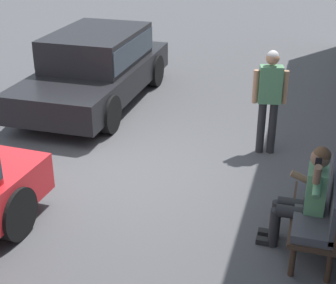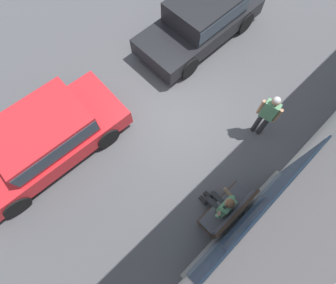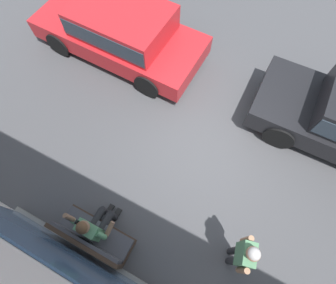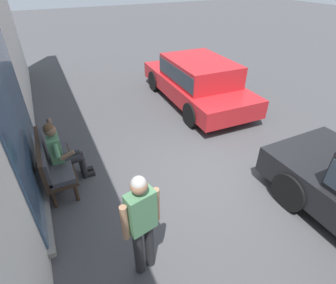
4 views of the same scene
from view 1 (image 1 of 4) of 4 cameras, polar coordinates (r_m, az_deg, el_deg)
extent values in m
plane|color=#424244|center=(8.00, -4.49, -3.26)|extent=(60.00, 60.00, 0.00)
cylinder|color=#332319|center=(5.99, 17.40, -13.09)|extent=(0.07, 0.07, 0.39)
cylinder|color=#332319|center=(7.06, 17.53, -6.80)|extent=(0.07, 0.07, 0.39)
cylinder|color=#332319|center=(5.98, 13.60, -12.66)|extent=(0.07, 0.07, 0.39)
cylinder|color=#332319|center=(7.05, 14.36, -6.43)|extent=(0.07, 0.07, 0.39)
cube|color=#332319|center=(6.39, 15.98, -7.81)|extent=(1.45, 0.55, 0.06)
cube|color=#38383D|center=(6.34, 16.06, -7.20)|extent=(1.39, 0.49, 0.10)
cube|color=#38383D|center=(6.24, 17.91, -5.64)|extent=(1.39, 0.06, 0.47)
cylinder|color=black|center=(6.22, 13.81, -7.61)|extent=(0.15, 0.42, 0.15)
cylinder|color=black|center=(6.36, 11.67, -9.28)|extent=(0.12, 0.12, 0.50)
cube|color=black|center=(6.49, 10.79, -10.77)|extent=(0.10, 0.24, 0.07)
cylinder|color=black|center=(6.37, 13.92, -6.76)|extent=(0.15, 0.42, 0.15)
cylinder|color=black|center=(6.51, 11.84, -8.42)|extent=(0.12, 0.12, 0.50)
cube|color=black|center=(6.64, 10.98, -9.89)|extent=(0.10, 0.24, 0.07)
cube|color=black|center=(6.30, 15.78, -7.41)|extent=(0.34, 0.24, 0.14)
cube|color=#4C7F56|center=(6.16, 16.08, -5.21)|extent=(0.38, 0.22, 0.56)
sphere|color=brown|center=(5.97, 16.55, -1.71)|extent=(0.22, 0.22, 0.22)
sphere|color=#4C331E|center=(5.95, 16.69, -1.42)|extent=(0.20, 0.20, 0.20)
cylinder|color=#4C7F56|center=(6.32, 16.09, -3.26)|extent=(0.20, 0.10, 0.28)
cylinder|color=brown|center=(6.42, 14.55, -3.83)|extent=(0.08, 0.27, 0.17)
cylinder|color=#4C7F56|center=(5.86, 16.21, -4.83)|extent=(0.25, 0.10, 0.22)
cylinder|color=brown|center=(5.71, 16.21, -3.48)|extent=(0.16, 0.08, 0.25)
cube|color=black|center=(5.84, 16.31, -2.37)|extent=(0.02, 0.07, 0.15)
cube|color=black|center=(10.68, -8.04, 7.05)|extent=(4.41, 1.83, 0.54)
cube|color=black|center=(10.67, -7.85, 10.37)|extent=(2.29, 1.60, 0.65)
cube|color=#28333D|center=(10.67, -7.85, 10.37)|extent=(2.25, 1.64, 0.46)
cylinder|color=black|center=(9.24, -6.45, 3.05)|extent=(0.70, 0.18, 0.70)
cylinder|color=black|center=(10.00, -15.66, 3.99)|extent=(0.70, 0.18, 0.70)
cylinder|color=black|center=(11.65, -1.36, 7.89)|extent=(0.70, 0.18, 0.70)
cylinder|color=black|center=(12.26, -9.15, 8.46)|extent=(0.70, 0.18, 0.70)
cylinder|color=black|center=(6.60, -16.48, -7.61)|extent=(0.68, 0.20, 0.68)
cylinder|color=#232326|center=(8.55, 10.27, 1.60)|extent=(0.13, 0.13, 0.88)
cylinder|color=#232326|center=(8.57, 11.47, 1.56)|extent=(0.13, 0.13, 0.88)
cube|color=#4C7F56|center=(8.30, 11.28, 6.27)|extent=(0.27, 0.39, 0.60)
cylinder|color=#A37556|center=(8.29, 9.67, 6.08)|extent=(0.09, 0.09, 0.54)
cylinder|color=#A37556|center=(8.34, 12.83, 5.93)|extent=(0.09, 0.09, 0.54)
sphere|color=#A37556|center=(8.18, 11.53, 9.09)|extent=(0.21, 0.21, 0.21)
sphere|color=#B7B2AD|center=(8.17, 11.55, 9.29)|extent=(0.19, 0.19, 0.19)
camera|label=2|loc=(4.83, 28.88, 63.04)|focal=28.00mm
camera|label=3|loc=(7.08, 20.68, 38.84)|focal=28.00mm
camera|label=4|loc=(9.97, 18.05, 23.24)|focal=28.00mm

